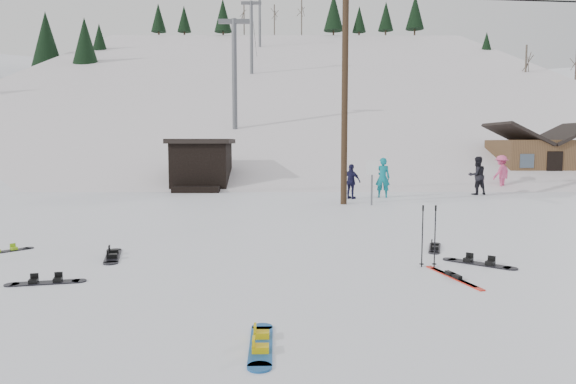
{
  "coord_description": "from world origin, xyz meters",
  "views": [
    {
      "loc": [
        -0.49,
        -7.2,
        2.58
      ],
      "look_at": [
        -0.39,
        4.88,
        1.4
      ],
      "focal_mm": 32.0,
      "sensor_mm": 36.0,
      "label": 1
    }
  ],
  "objects_px": {
    "cabin": "(537,160)",
    "hero_snowboard": "(261,344)",
    "utility_pole": "(345,90)",
    "hero_skis": "(453,277)"
  },
  "relations": [
    {
      "from": "cabin",
      "to": "hero_snowboard",
      "type": "height_order",
      "value": "cabin"
    },
    {
      "from": "utility_pole",
      "to": "hero_snowboard",
      "type": "distance_m",
      "value": 15.87
    },
    {
      "from": "utility_pole",
      "to": "hero_skis",
      "type": "bearing_deg",
      "value": -86.4
    },
    {
      "from": "hero_skis",
      "to": "utility_pole",
      "type": "bearing_deg",
      "value": 78.92
    },
    {
      "from": "cabin",
      "to": "hero_skis",
      "type": "distance_m",
      "value": 24.94
    },
    {
      "from": "hero_snowboard",
      "to": "cabin",
      "type": "bearing_deg",
      "value": -33.36
    },
    {
      "from": "utility_pole",
      "to": "hero_skis",
      "type": "height_order",
      "value": "utility_pole"
    },
    {
      "from": "cabin",
      "to": "hero_skis",
      "type": "height_order",
      "value": "cabin"
    },
    {
      "from": "utility_pole",
      "to": "cabin",
      "type": "xyz_separation_m",
      "value": [
        13.0,
        10.0,
        -3.2
      ]
    },
    {
      "from": "cabin",
      "to": "hero_skis",
      "type": "bearing_deg",
      "value": -119.51
    }
  ]
}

